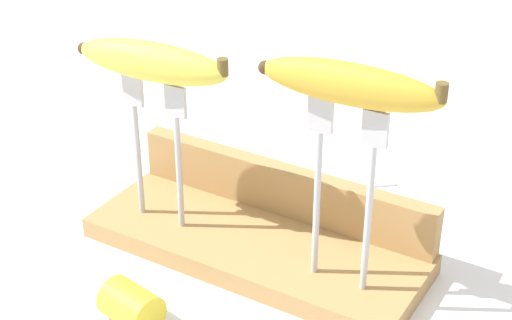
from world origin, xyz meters
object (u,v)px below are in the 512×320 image
(banana_raised_right, at_px, (350,84))
(banana_chunk_far, at_px, (131,305))
(banana_raised_left, at_px, (152,61))
(fork_stand_right, at_px, (344,181))
(fork_fallen_near, at_px, (313,190))
(fork_stand_left, at_px, (157,139))

(banana_raised_right, distance_m, banana_chunk_far, 0.31)
(banana_raised_left, xyz_separation_m, banana_raised_right, (0.23, 0.00, 0.03))
(fork_stand_right, relative_size, banana_raised_right, 1.09)
(banana_raised_right, bearing_deg, fork_fallen_near, 123.91)
(banana_raised_left, xyz_separation_m, banana_chunk_far, (0.07, -0.14, -0.20))
(fork_stand_left, distance_m, fork_fallen_near, 0.25)
(fork_stand_left, distance_m, fork_stand_right, 0.23)
(fork_stand_right, height_order, fork_fallen_near, fork_stand_right)
(fork_stand_left, height_order, banana_chunk_far, fork_stand_left)
(banana_raised_right, relative_size, banana_chunk_far, 2.81)
(fork_stand_left, bearing_deg, banana_raised_right, -0.00)
(fork_stand_right, height_order, banana_raised_left, banana_raised_left)
(fork_stand_left, distance_m, banana_raised_right, 0.26)
(fork_stand_left, relative_size, fork_fallen_near, 1.23)
(fork_stand_right, xyz_separation_m, banana_raised_left, (-0.23, -0.00, 0.08))
(banana_chunk_far, bearing_deg, fork_stand_right, 41.38)
(banana_raised_left, relative_size, fork_fallen_near, 1.31)
(banana_raised_right, relative_size, fork_fallen_near, 1.30)
(fork_stand_left, height_order, banana_raised_right, banana_raised_right)
(fork_fallen_near, bearing_deg, banana_raised_left, -120.93)
(fork_fallen_near, bearing_deg, banana_raised_right, -56.09)
(banana_raised_left, bearing_deg, fork_fallen_near, 59.07)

